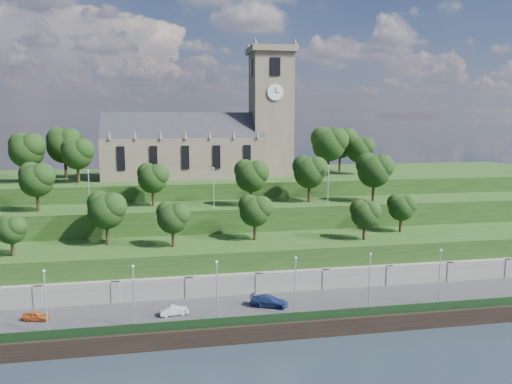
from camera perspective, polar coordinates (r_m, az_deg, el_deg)
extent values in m
plane|color=#1B252C|center=(63.21, -2.30, -16.93)|extent=(320.00, 320.00, 0.00)
cube|color=#2D2D30|center=(68.24, -3.03, -14.03)|extent=(160.00, 12.00, 2.00)
cube|color=black|center=(62.70, -2.30, -16.05)|extent=(160.00, 0.50, 2.20)
cube|color=black|center=(62.68, -2.39, -14.56)|extent=(160.00, 0.10, 1.20)
cube|color=slate|center=(73.25, -3.65, -11.15)|extent=(160.00, 2.00, 5.00)
cube|color=slate|center=(74.09, -23.58, -11.65)|extent=(1.20, 0.60, 5.00)
cube|color=slate|center=(72.43, -15.70, -11.70)|extent=(1.20, 0.60, 5.00)
cube|color=slate|center=(72.13, -7.61, -11.53)|extent=(1.20, 0.60, 5.00)
cube|color=slate|center=(73.21, 0.39, -11.14)|extent=(1.20, 0.60, 5.00)
cube|color=slate|center=(75.61, 7.98, -10.58)|extent=(1.20, 0.60, 5.00)
cube|color=slate|center=(79.21, 14.97, -9.89)|extent=(1.20, 0.60, 5.00)
cube|color=slate|center=(83.85, 21.25, -9.15)|extent=(1.20, 0.60, 5.00)
cube|color=slate|center=(89.37, 26.78, -8.41)|extent=(1.20, 0.60, 5.00)
cube|color=#1D3B13|center=(78.43, -4.18, -8.65)|extent=(160.00, 12.00, 8.00)
cube|color=#1D3B13|center=(88.44, -4.97, -5.32)|extent=(160.00, 10.00, 12.00)
cube|color=#1D3B13|center=(108.59, -6.03, -1.90)|extent=(160.00, 32.00, 15.00)
cube|color=brown|center=(102.88, -8.19, 3.94)|extent=(32.00, 12.00, 8.00)
cube|color=#212228|center=(102.64, -8.24, 6.16)|extent=(32.00, 10.18, 10.18)
cone|color=brown|center=(97.07, -16.44, 6.30)|extent=(0.70, 0.70, 1.80)
cone|color=brown|center=(96.69, -13.68, 6.40)|extent=(0.70, 0.70, 1.80)
cone|color=brown|center=(96.54, -10.90, 6.48)|extent=(0.70, 0.70, 1.80)
cone|color=brown|center=(96.61, -8.11, 6.55)|extent=(0.70, 0.70, 1.80)
cone|color=brown|center=(96.91, -5.33, 6.61)|extent=(0.70, 0.70, 1.80)
cone|color=brown|center=(97.43, -2.58, 6.65)|extent=(0.70, 0.70, 1.80)
cone|color=brown|center=(98.17, 0.14, 6.67)|extent=(0.70, 0.70, 1.80)
cube|color=black|center=(97.06, -15.16, 3.74)|extent=(1.40, 0.25, 4.50)
cube|color=black|center=(96.74, -11.61, 3.85)|extent=(1.40, 0.25, 4.50)
cube|color=black|center=(96.79, -8.05, 3.95)|extent=(1.40, 0.25, 4.50)
cube|color=black|center=(97.21, -4.51, 4.02)|extent=(1.40, 0.25, 4.50)
cube|color=black|center=(98.00, -1.01, 4.09)|extent=(1.40, 0.25, 4.50)
cube|color=brown|center=(104.78, 1.71, 8.76)|extent=(8.00, 8.00, 25.00)
cube|color=brown|center=(105.62, 1.74, 15.88)|extent=(9.20, 9.20, 1.20)
cone|color=brown|center=(101.13, -0.08, 16.90)|extent=(0.80, 0.80, 1.60)
cone|color=brown|center=(108.93, -0.86, 16.30)|extent=(0.80, 0.80, 1.60)
cone|color=brown|center=(102.84, 4.51, 16.73)|extent=(0.80, 0.80, 1.60)
cone|color=brown|center=(110.53, 3.41, 16.18)|extent=(0.80, 0.80, 1.60)
cube|color=black|center=(101.26, 2.23, 14.14)|extent=(2.00, 0.25, 3.50)
cube|color=black|center=(109.21, 1.27, 13.75)|extent=(2.00, 0.25, 3.50)
cube|color=black|center=(104.46, -0.52, 13.98)|extent=(0.25, 2.00, 3.50)
cube|color=black|center=(106.15, 3.95, 13.88)|extent=(0.25, 2.00, 3.50)
cylinder|color=white|center=(100.87, 2.22, 11.32)|extent=(3.20, 0.30, 3.20)
cylinder|color=white|center=(105.82, 3.95, 11.18)|extent=(0.30, 3.20, 3.20)
cube|color=black|center=(100.71, 2.24, 11.61)|extent=(0.12, 0.05, 1.10)
cube|color=black|center=(100.78, 2.47, 11.32)|extent=(0.80, 0.05, 0.12)
cylinder|color=black|center=(77.66, -26.05, -5.69)|extent=(0.47, 0.47, 2.48)
sphere|color=black|center=(77.14, -26.17, -3.96)|extent=(3.86, 3.86, 3.86)
sphere|color=black|center=(76.45, -25.72, -3.59)|extent=(2.89, 2.89, 2.89)
sphere|color=black|center=(77.63, -26.59, -3.33)|extent=(2.70, 2.70, 2.70)
cylinder|color=black|center=(78.97, -16.64, -4.54)|extent=(0.52, 0.52, 3.53)
sphere|color=black|center=(78.28, -16.74, -2.11)|extent=(5.49, 5.49, 5.49)
sphere|color=black|center=(77.48, -16.01, -1.56)|extent=(4.12, 4.12, 4.12)
sphere|color=black|center=(78.88, -17.42, -1.25)|extent=(3.85, 3.85, 3.85)
cylinder|color=black|center=(75.61, -9.46, -5.10)|extent=(0.49, 0.49, 2.95)
sphere|color=black|center=(74.99, -9.52, -2.98)|extent=(4.59, 4.59, 4.59)
sphere|color=black|center=(74.42, -8.82, -2.52)|extent=(3.44, 3.44, 3.44)
sphere|color=black|center=(75.37, -10.15, -2.23)|extent=(3.21, 3.21, 3.21)
cylinder|color=black|center=(78.72, -0.13, -4.38)|extent=(0.50, 0.50, 3.10)
sphere|color=black|center=(78.10, -0.13, -2.23)|extent=(4.82, 4.82, 4.82)
sphere|color=black|center=(77.67, 0.63, -1.75)|extent=(3.62, 3.62, 3.62)
sphere|color=black|center=(78.36, -0.82, -1.48)|extent=(3.37, 3.37, 3.37)
cylinder|color=black|center=(80.68, 12.25, -4.39)|extent=(0.48, 0.48, 2.74)
sphere|color=black|center=(80.13, 12.31, -2.54)|extent=(4.26, 4.26, 4.26)
sphere|color=black|center=(79.96, 13.01, -2.12)|extent=(3.19, 3.19, 3.19)
sphere|color=black|center=(80.18, 11.69, -1.90)|extent=(2.98, 2.98, 2.98)
cylinder|color=black|center=(87.58, 16.19, -3.50)|extent=(0.48, 0.48, 2.77)
sphere|color=black|center=(87.07, 16.27, -1.78)|extent=(4.30, 4.30, 4.30)
sphere|color=black|center=(86.97, 16.92, -1.38)|extent=(3.23, 3.23, 3.23)
sphere|color=black|center=(87.07, 15.69, -1.18)|extent=(3.01, 3.01, 3.01)
cylinder|color=black|center=(87.97, -23.66, -0.95)|extent=(0.51, 0.51, 3.48)
sphere|color=black|center=(87.52, -23.80, 1.22)|extent=(5.41, 5.41, 5.41)
sphere|color=black|center=(86.66, -23.21, 1.73)|extent=(4.06, 4.06, 4.06)
sphere|color=black|center=(88.28, -24.34, 1.96)|extent=(3.79, 3.79, 3.79)
cylinder|color=black|center=(87.58, -11.69, -0.53)|extent=(0.50, 0.50, 3.20)
sphere|color=black|center=(87.15, -11.75, 1.48)|extent=(4.97, 4.97, 4.97)
sphere|color=black|center=(86.55, -11.11, 1.95)|extent=(3.73, 3.73, 3.73)
sphere|color=black|center=(87.68, -12.33, 2.16)|extent=(3.48, 3.48, 3.48)
cylinder|color=black|center=(85.78, -0.59, -0.45)|extent=(0.51, 0.51, 3.46)
sphere|color=black|center=(85.32, -0.59, 1.77)|extent=(5.38, 5.38, 5.38)
sphere|color=black|center=(84.88, 0.19, 2.28)|extent=(4.04, 4.04, 4.04)
sphere|color=black|center=(85.70, -1.29, 2.52)|extent=(3.77, 3.77, 3.77)
cylinder|color=black|center=(90.16, 6.08, 0.00)|extent=(0.52, 0.52, 3.62)
sphere|color=black|center=(89.71, 6.12, 2.21)|extent=(5.62, 5.62, 5.62)
sphere|color=black|center=(89.41, 6.92, 2.71)|extent=(4.22, 4.22, 4.22)
sphere|color=black|center=(89.99, 5.40, 2.96)|extent=(3.94, 3.94, 3.94)
cylinder|color=black|center=(92.17, 13.25, 0.06)|extent=(0.53, 0.53, 3.79)
sphere|color=black|center=(91.71, 13.33, 2.32)|extent=(5.90, 5.90, 5.90)
sphere|color=black|center=(91.57, 14.18, 2.84)|extent=(4.42, 4.42, 4.42)
sphere|color=black|center=(91.86, 12.58, 3.10)|extent=(4.13, 4.13, 4.13)
cylinder|color=black|center=(102.18, -24.60, 2.09)|extent=(0.54, 0.54, 4.04)
sphere|color=black|center=(101.86, -24.74, 4.28)|extent=(6.29, 6.29, 6.29)
sphere|color=black|center=(100.89, -24.17, 4.82)|extent=(4.72, 4.72, 4.72)
sphere|color=black|center=(102.83, -25.27, 4.98)|extent=(4.40, 4.40, 4.40)
cylinder|color=black|center=(106.79, -20.93, 2.65)|extent=(0.55, 0.55, 4.37)
sphere|color=black|center=(106.48, -21.06, 4.91)|extent=(6.80, 6.80, 6.80)
sphere|color=black|center=(105.51, -20.42, 5.47)|extent=(5.10, 5.10, 5.10)
sphere|color=black|center=(107.47, -21.64, 5.63)|extent=(4.76, 4.76, 4.76)
cylinder|color=black|center=(98.35, -19.65, 2.03)|extent=(0.52, 0.52, 3.65)
sphere|color=black|center=(98.04, -19.76, 4.08)|extent=(5.67, 5.67, 5.67)
sphere|color=black|center=(97.25, -19.17, 4.58)|extent=(4.25, 4.25, 4.25)
sphere|color=black|center=(98.83, -20.29, 4.75)|extent=(3.97, 3.97, 3.97)
cylinder|color=black|center=(104.41, 8.26, 3.01)|extent=(0.56, 0.56, 4.40)
sphere|color=black|center=(104.09, 8.31, 5.34)|extent=(6.84, 6.84, 6.84)
sphere|color=black|center=(103.84, 9.17, 5.88)|extent=(5.13, 5.13, 5.13)
sphere|color=black|center=(104.46, 7.55, 6.12)|extent=(4.79, 4.79, 4.79)
cylinder|color=black|center=(113.70, 9.55, 3.41)|extent=(0.55, 0.55, 4.28)
sphere|color=black|center=(113.41, 9.60, 5.49)|extent=(6.65, 6.65, 6.65)
sphere|color=black|center=(113.20, 10.36, 5.97)|extent=(4.99, 4.99, 4.99)
sphere|color=black|center=(113.74, 8.92, 6.18)|extent=(4.66, 4.66, 4.66)
cylinder|color=black|center=(108.93, 11.69, 2.92)|extent=(0.52, 0.52, 3.52)
sphere|color=black|center=(108.66, 11.74, 4.71)|extent=(5.48, 5.48, 5.48)
sphere|color=black|center=(108.52, 12.40, 5.12)|extent=(4.11, 4.11, 4.11)
sphere|color=black|center=(108.87, 11.16, 5.31)|extent=(3.83, 3.83, 3.83)
cylinder|color=#B2B2B7|center=(64.36, -22.88, -11.61)|extent=(0.16, 0.16, 7.50)
sphere|color=silver|center=(63.18, -23.09, -8.31)|extent=(0.36, 0.36, 0.36)
cylinder|color=#B2B2B7|center=(62.93, -13.78, -11.63)|extent=(0.16, 0.16, 7.50)
sphere|color=silver|center=(61.71, -13.91, -8.25)|extent=(0.36, 0.36, 0.36)
cylinder|color=#B2B2B7|center=(63.06, -4.49, -11.35)|extent=(0.16, 0.16, 7.50)
sphere|color=silver|center=(61.85, -4.53, -7.98)|extent=(0.36, 0.36, 0.36)
cylinder|color=#B2B2B7|center=(64.76, 4.51, -10.81)|extent=(0.16, 0.16, 7.50)
sphere|color=silver|center=(63.57, 4.55, -7.52)|extent=(0.36, 0.36, 0.36)
cylinder|color=#B2B2B7|center=(67.90, 12.82, -10.07)|extent=(0.16, 0.16, 7.50)
sphere|color=silver|center=(66.77, 12.93, -6.92)|extent=(0.36, 0.36, 0.36)
cylinder|color=#B2B2B7|center=(72.30, 20.23, -9.24)|extent=(0.16, 0.16, 7.50)
sphere|color=silver|center=(71.24, 20.39, -6.27)|extent=(0.36, 0.36, 0.36)
cylinder|color=#B2B2B7|center=(84.23, -18.53, 0.01)|extent=(0.16, 0.16, 6.60)
sphere|color=silver|center=(83.81, -18.64, 2.32)|extent=(0.36, 0.36, 0.36)
cylinder|color=#B2B2B7|center=(83.71, -4.86, 0.38)|extent=(0.16, 0.16, 6.60)
sphere|color=silver|center=(83.29, -4.89, 2.71)|extent=(0.36, 0.36, 0.36)
cylinder|color=#B2B2B7|center=(87.87, 8.23, 0.71)|extent=(0.16, 0.16, 6.60)
sphere|color=silver|center=(87.47, 8.28, 2.93)|extent=(0.36, 0.36, 0.36)
imported|color=#A74B1B|center=(69.90, -23.83, -12.83)|extent=(3.53, 2.07, 1.13)
imported|color=#ABA9AE|center=(66.68, -9.37, -13.20)|extent=(3.81, 1.85, 1.20)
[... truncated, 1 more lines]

